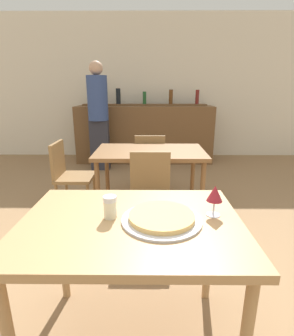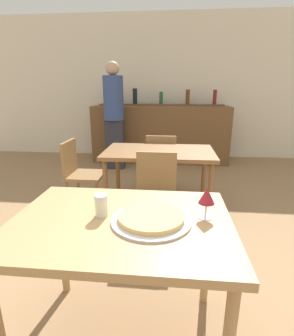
{
  "view_description": "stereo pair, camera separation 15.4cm",
  "coord_description": "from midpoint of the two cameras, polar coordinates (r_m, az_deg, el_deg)",
  "views": [
    {
      "loc": [
        0.09,
        -1.15,
        1.39
      ],
      "look_at": [
        0.08,
        0.55,
        0.87
      ],
      "focal_mm": 28.0,
      "sensor_mm": 36.0,
      "label": 1
    },
    {
      "loc": [
        0.24,
        -1.15,
        1.39
      ],
      "look_at": [
        0.08,
        0.55,
        0.87
      ],
      "focal_mm": 28.0,
      "sensor_mm": 36.0,
      "label": 2
    }
  ],
  "objects": [
    {
      "name": "chair_far_side_back",
      "position": [
        3.46,
        -0.66,
        1.72
      ],
      "size": [
        0.4,
        0.4,
        0.83
      ],
      "rotation": [
        0.0,
        0.0,
        3.14
      ],
      "color": "olive",
      "rests_on": "ground_plane"
    },
    {
      "name": "wall_back",
      "position": [
        5.6,
        -1.3,
        16.99
      ],
      "size": [
        8.0,
        0.05,
        2.8
      ],
      "color": "silver",
      "rests_on": "ground_plane"
    },
    {
      "name": "cheese_shaker",
      "position": [
        1.33,
        -11.39,
        -8.36
      ],
      "size": [
        0.07,
        0.07,
        0.11
      ],
      "color": "beige",
      "rests_on": "dining_table_near"
    },
    {
      "name": "pizza_tray",
      "position": [
        1.29,
        -0.27,
        -10.87
      ],
      "size": [
        0.39,
        0.39,
        0.04
      ],
      "color": "#B7B7BC",
      "rests_on": "dining_table_near"
    },
    {
      "name": "bar_counter",
      "position": [
        5.16,
        -1.4,
        7.38
      ],
      "size": [
        2.6,
        0.56,
        1.07
      ],
      "color": "brown",
      "rests_on": "ground_plane"
    },
    {
      "name": "bar_back_shelf",
      "position": [
        5.24,
        -1.63,
        14.1
      ],
      "size": [
        2.39,
        0.24,
        0.32
      ],
      "color": "brown",
      "rests_on": "bar_counter"
    },
    {
      "name": "chair_far_side_front",
      "position": [
        2.43,
        -1.14,
        -4.96
      ],
      "size": [
        0.4,
        0.4,
        0.83
      ],
      "color": "olive",
      "rests_on": "ground_plane"
    },
    {
      "name": "wine_glass",
      "position": [
        1.33,
        11.35,
        -5.71
      ],
      "size": [
        0.08,
        0.08,
        0.16
      ],
      "color": "silver",
      "rests_on": "dining_table_near"
    },
    {
      "name": "chair_far_side_left",
      "position": [
        3.1,
        -18.11,
        -0.95
      ],
      "size": [
        0.4,
        0.4,
        0.83
      ],
      "rotation": [
        0.0,
        0.0,
        1.57
      ],
      "color": "olive",
      "rests_on": "ground_plane"
    },
    {
      "name": "dining_table_far",
      "position": [
        2.89,
        -0.87,
        2.28
      ],
      "size": [
        1.19,
        0.73,
        0.74
      ],
      "color": "brown",
      "rests_on": "ground_plane"
    },
    {
      "name": "dining_table_near",
      "position": [
        1.36,
        -6.84,
        -14.49
      ],
      "size": [
        1.09,
        0.79,
        0.77
      ],
      "color": "#A87F51",
      "rests_on": "ground_plane"
    },
    {
      "name": "person_standing",
      "position": [
        4.62,
        -11.52,
        11.68
      ],
      "size": [
        0.34,
        0.34,
        1.82
      ],
      "color": "#2D2D38",
      "rests_on": "ground_plane"
    }
  ]
}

